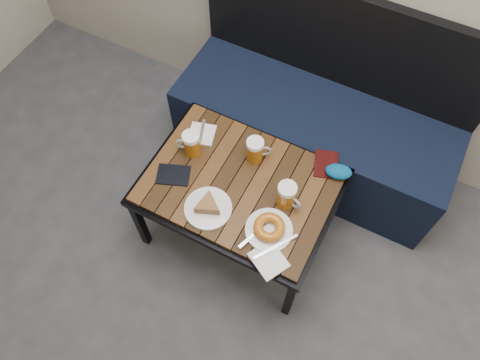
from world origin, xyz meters
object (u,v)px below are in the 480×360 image
at_px(beer_mug_right, 287,195).
at_px(passport_burgundy, 326,164).
at_px(beer_mug_left, 191,144).
at_px(bench, 314,128).
at_px(cafe_table, 240,188).
at_px(beer_mug_centre, 255,150).
at_px(plate_bagel, 269,229).
at_px(plate_pie, 208,207).
at_px(passport_navy, 173,175).
at_px(knit_pouch, 339,172).

distance_m(beer_mug_right, passport_burgundy, 0.27).
bearing_deg(beer_mug_left, bench, -145.65).
xyz_separation_m(cafe_table, beer_mug_left, (-0.27, 0.05, 0.11)).
relative_size(bench, beer_mug_centre, 11.41).
height_order(beer_mug_right, plate_bagel, beer_mug_right).
relative_size(beer_mug_centre, beer_mug_right, 0.96).
relative_size(beer_mug_right, plate_pie, 0.63).
bearing_deg(passport_burgundy, beer_mug_left, -177.60).
height_order(beer_mug_centre, beer_mug_right, beer_mug_right).
height_order(bench, passport_navy, bench).
bearing_deg(knit_pouch, beer_mug_right, -122.42).
relative_size(beer_mug_left, passport_navy, 0.87).
relative_size(bench, passport_navy, 9.79).
distance_m(beer_mug_left, passport_navy, 0.16).
xyz_separation_m(passport_navy, passport_burgundy, (0.57, 0.36, 0.00)).
bearing_deg(plate_pie, passport_navy, 161.14).
height_order(beer_mug_centre, knit_pouch, beer_mug_centre).
xyz_separation_m(plate_pie, knit_pouch, (0.42, 0.41, 0.00)).
distance_m(cafe_table, plate_pie, 0.19).
distance_m(plate_pie, plate_bagel, 0.27).
distance_m(plate_pie, knit_pouch, 0.59).
distance_m(cafe_table, knit_pouch, 0.44).
relative_size(bench, passport_burgundy, 9.79).
bearing_deg(cafe_table, beer_mug_left, 169.79).
bearing_deg(beer_mug_right, bench, 113.28).
bearing_deg(bench, beer_mug_centre, -108.37).
distance_m(beer_mug_left, plate_bagel, 0.51).
relative_size(beer_mug_left, plate_bagel, 0.51).
height_order(beer_mug_centre, plate_bagel, beer_mug_centre).
bearing_deg(passport_navy, cafe_table, 87.74).
relative_size(beer_mug_right, plate_bagel, 0.52).
height_order(cafe_table, beer_mug_centre, beer_mug_centre).
height_order(plate_pie, knit_pouch, plate_pie).
distance_m(bench, passport_burgundy, 0.40).
bearing_deg(bench, plate_pie, -105.09).
xyz_separation_m(beer_mug_centre, passport_navy, (-0.28, -0.25, -0.06)).
bearing_deg(bench, plate_bagel, -84.40).
bearing_deg(plate_bagel, beer_mug_right, 87.56).
bearing_deg(plate_pie, passport_burgundy, 50.45).
xyz_separation_m(cafe_table, beer_mug_centre, (-0.00, 0.15, 0.11)).
xyz_separation_m(plate_pie, plate_bagel, (0.27, 0.03, -0.00)).
height_order(bench, beer_mug_left, bench).
xyz_separation_m(cafe_table, plate_bagel, (0.21, -0.15, 0.07)).
bearing_deg(beer_mug_left, beer_mug_centre, -176.96).
relative_size(bench, cafe_table, 1.67).
distance_m(beer_mug_left, beer_mug_right, 0.48).
relative_size(bench, beer_mug_left, 11.28).
distance_m(bench, beer_mug_centre, 0.51).
height_order(beer_mug_left, plate_pie, beer_mug_left).
height_order(plate_bagel, passport_burgundy, plate_bagel).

